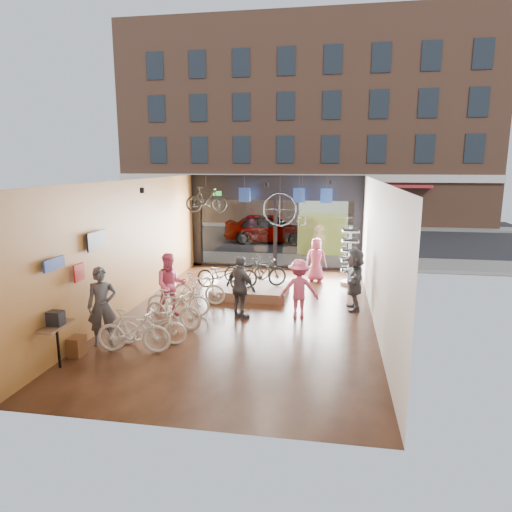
% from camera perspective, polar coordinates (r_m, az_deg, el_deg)
% --- Properties ---
extents(ground_plane, '(7.00, 12.00, 0.04)m').
position_cam_1_polar(ground_plane, '(13.36, -0.89, -7.17)').
color(ground_plane, black).
rests_on(ground_plane, ground).
extents(ceiling, '(7.00, 12.00, 0.04)m').
position_cam_1_polar(ceiling, '(12.66, -0.94, 9.53)').
color(ceiling, black).
rests_on(ceiling, ground).
extents(wall_left, '(0.04, 12.00, 3.80)m').
position_cam_1_polar(wall_left, '(13.94, -15.29, 1.36)').
color(wall_left, '#A66432').
rests_on(wall_left, ground).
extents(wall_right, '(0.04, 12.00, 3.80)m').
position_cam_1_polar(wall_right, '(12.72, 14.88, 0.44)').
color(wall_right, beige).
rests_on(wall_right, ground).
extents(wall_back, '(7.00, 0.04, 3.80)m').
position_cam_1_polar(wall_back, '(7.22, -9.74, -7.69)').
color(wall_back, beige).
rests_on(wall_back, ground).
extents(storefront, '(7.00, 0.26, 3.80)m').
position_cam_1_polar(storefront, '(18.73, 2.44, 4.25)').
color(storefront, black).
rests_on(storefront, ground).
extents(exit_sign, '(0.35, 0.06, 0.18)m').
position_cam_1_polar(exit_sign, '(18.96, -4.86, 7.80)').
color(exit_sign, '#198C26').
rests_on(exit_sign, storefront).
extents(street_road, '(30.00, 18.00, 0.02)m').
position_cam_1_polar(street_road, '(27.87, 4.74, 2.63)').
color(street_road, black).
rests_on(street_road, ground).
extents(sidewalk_near, '(30.00, 2.40, 0.12)m').
position_cam_1_polar(sidewalk_near, '(20.22, 2.83, -0.51)').
color(sidewalk_near, slate).
rests_on(sidewalk_near, ground).
extents(sidewalk_far, '(30.00, 2.00, 0.12)m').
position_cam_1_polar(sidewalk_far, '(31.80, 5.36, 3.84)').
color(sidewalk_far, slate).
rests_on(sidewalk_far, ground).
extents(opposite_building, '(26.00, 5.00, 14.00)m').
position_cam_1_polar(opposite_building, '(34.13, 5.92, 16.03)').
color(opposite_building, brown).
rests_on(opposite_building, ground).
extents(street_car, '(4.74, 1.91, 1.62)m').
position_cam_1_polar(street_car, '(24.92, 1.57, 3.52)').
color(street_car, gray).
rests_on(street_car, street_road).
extents(box_truck, '(2.33, 7.00, 2.76)m').
position_cam_1_polar(box_truck, '(23.62, 8.44, 4.36)').
color(box_truck, silver).
rests_on(box_truck, street_road).
extents(floor_bike_1, '(1.76, 0.63, 1.04)m').
position_cam_1_polar(floor_bike_1, '(10.87, -15.07, -9.02)').
color(floor_bike_1, beige).
rests_on(floor_bike_1, ground_plane).
extents(floor_bike_2, '(1.75, 0.84, 0.88)m').
position_cam_1_polar(floor_bike_2, '(11.26, -12.95, -8.60)').
color(floor_bike_2, beige).
rests_on(floor_bike_2, ground_plane).
extents(floor_bike_3, '(1.77, 0.88, 1.02)m').
position_cam_1_polar(floor_bike_3, '(12.21, -10.38, -6.56)').
color(floor_bike_3, beige).
rests_on(floor_bike_3, ground_plane).
extents(floor_bike_4, '(1.84, 0.77, 0.94)m').
position_cam_1_polar(floor_bike_4, '(13.16, -9.70, -5.38)').
color(floor_bike_4, beige).
rests_on(floor_bike_4, ground_plane).
extents(floor_bike_5, '(1.66, 0.47, 1.00)m').
position_cam_1_polar(floor_bike_5, '(14.12, -7.17, -4.03)').
color(floor_bike_5, beige).
rests_on(floor_bike_5, ground_plane).
extents(display_platform, '(2.40, 1.80, 0.30)m').
position_cam_1_polar(display_platform, '(15.01, -0.64, -4.38)').
color(display_platform, brown).
rests_on(display_platform, ground_plane).
extents(display_bike_left, '(1.91, 1.05, 0.95)m').
position_cam_1_polar(display_bike_left, '(14.53, -4.26, -2.39)').
color(display_bike_left, black).
rests_on(display_bike_left, display_platform).
extents(display_bike_mid, '(1.66, 1.19, 0.99)m').
position_cam_1_polar(display_bike_mid, '(14.76, 0.86, -2.08)').
color(display_bike_mid, black).
rests_on(display_bike_mid, display_platform).
extents(display_bike_right, '(1.70, 1.19, 0.85)m').
position_cam_1_polar(display_bike_right, '(15.61, -1.10, -1.59)').
color(display_bike_right, black).
rests_on(display_bike_right, display_platform).
extents(customer_0, '(0.82, 0.70, 1.89)m').
position_cam_1_polar(customer_0, '(11.44, -18.67, -5.95)').
color(customer_0, '#3F3F44').
rests_on(customer_0, ground_plane).
extents(customer_1, '(1.10, 1.01, 1.81)m').
position_cam_1_polar(customer_1, '(13.03, -10.61, -3.59)').
color(customer_1, '#CC4C72').
rests_on(customer_1, ground_plane).
extents(customer_2, '(1.12, 0.93, 1.79)m').
position_cam_1_polar(customer_2, '(12.59, -1.93, -4.00)').
color(customer_2, '#3F3F44').
rests_on(customer_2, ground_plane).
extents(customer_3, '(1.12, 0.70, 1.66)m').
position_cam_1_polar(customer_3, '(12.75, 5.40, -4.13)').
color(customer_3, '#CC4C72').
rests_on(customer_3, ground_plane).
extents(customer_4, '(0.84, 0.61, 1.60)m').
position_cam_1_polar(customer_4, '(16.84, 7.53, -0.45)').
color(customer_4, '#CC4C72').
rests_on(customer_4, ground_plane).
extents(customer_5, '(0.62, 1.72, 1.82)m').
position_cam_1_polar(customer_5, '(13.72, 12.19, -2.88)').
color(customer_5, '#3F3F44').
rests_on(customer_5, ground_plane).
extents(sunglasses_rack, '(0.74, 0.67, 2.05)m').
position_cam_1_polar(sunglasses_rack, '(16.54, 11.62, -0.01)').
color(sunglasses_rack, white).
rests_on(sunglasses_rack, ground_plane).
extents(wall_merch, '(0.40, 2.40, 2.60)m').
position_cam_1_polar(wall_merch, '(11.00, -22.09, -4.94)').
color(wall_merch, navy).
rests_on(wall_merch, wall_left).
extents(penny_farthing, '(1.59, 0.06, 1.27)m').
position_cam_1_polar(penny_farthing, '(17.35, 3.86, 5.65)').
color(penny_farthing, black).
rests_on(penny_farthing, ceiling).
extents(hung_bike, '(1.60, 0.52, 0.95)m').
position_cam_1_polar(hung_bike, '(17.35, -6.25, 7.02)').
color(hung_bike, black).
rests_on(hung_bike, ceiling).
extents(jersey_left, '(0.45, 0.03, 0.55)m').
position_cam_1_polar(jersey_left, '(18.02, -1.46, 7.65)').
color(jersey_left, '#1E3F99').
rests_on(jersey_left, ceiling).
extents(jersey_mid, '(0.45, 0.03, 0.55)m').
position_cam_1_polar(jersey_mid, '(17.73, 5.40, 7.54)').
color(jersey_mid, '#1E3F99').
rests_on(jersey_mid, ceiling).
extents(jersey_right, '(0.45, 0.03, 0.55)m').
position_cam_1_polar(jersey_right, '(17.68, 8.80, 7.45)').
color(jersey_right, '#1E3F99').
rests_on(jersey_right, ceiling).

